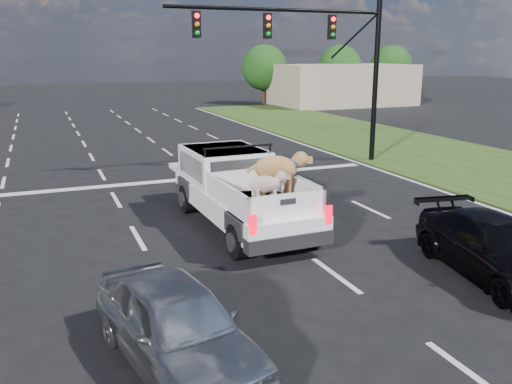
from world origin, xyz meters
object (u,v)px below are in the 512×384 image
Objects in this scene: pickup_truck at (240,188)px; black_coupe at (495,248)px; silver_sedan at (177,325)px; traffic_signal at (327,50)px.

black_coupe is (3.74, -5.28, -0.42)m from pickup_truck.
pickup_truck is at bearing 51.23° from silver_sedan.
traffic_signal reaches higher than pickup_truck.
black_coupe is (-2.38, -11.76, -4.10)m from traffic_signal.
pickup_truck is at bearing -133.37° from traffic_signal.
pickup_truck is 1.37× the size of black_coupe.
silver_sedan is at bearing -119.71° from pickup_truck.
traffic_signal is 1.53× the size of pickup_truck.
traffic_signal is at bearing 45.10° from pickup_truck.
pickup_truck is 1.52× the size of silver_sedan.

